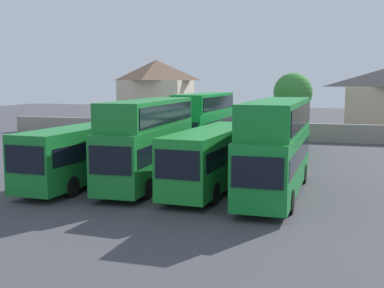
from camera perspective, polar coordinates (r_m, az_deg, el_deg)
The scene contains 12 objects.
ground at distance 45.08m, azimuth 5.61°, elevation -0.37°, with size 140.00×140.00×0.00m, color #424247.
depot_boundary_wall at distance 51.01m, azimuth 7.01°, elevation 1.51°, with size 56.00×0.50×1.80m, color gray.
bus_1 at distance 29.67m, azimuth -11.88°, elevation -0.71°, with size 2.97×11.46×3.36m.
bus_2 at distance 28.39m, azimuth -5.04°, elevation 0.74°, with size 2.83×10.48×4.88m.
bus_3 at distance 27.20m, azimuth 2.34°, elevation -1.30°, with size 2.97×10.55×3.34m.
bus_4 at distance 26.27m, azimuth 9.69°, elevation 0.22°, with size 2.62×11.46×4.94m.
bus_5 at distance 42.21m, azimuth -1.88°, elevation 1.70°, with size 2.86×11.56×3.26m.
bus_6 at distance 41.64m, azimuth 1.37°, elevation 2.85°, with size 2.77×10.70×4.90m.
bus_7 at distance 40.65m, azimuth 8.10°, elevation 1.44°, with size 3.04×12.08×3.30m.
bus_8 at distance 40.41m, azimuth 11.09°, elevation 1.50°, with size 3.25×10.46×3.50m.
house_terrace_left at distance 63.79m, azimuth -4.09°, elevation 5.81°, with size 8.37×7.17×8.58m.
tree_left_of_lot at distance 52.75m, azimuth 11.47°, elevation 5.77°, with size 4.00×4.00×6.78m.
Camera 1 is at (8.85, -25.80, 5.95)m, focal length 46.59 mm.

